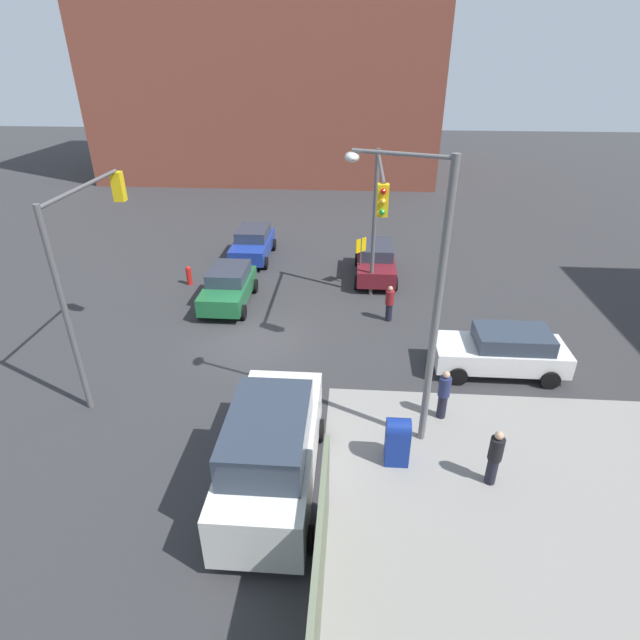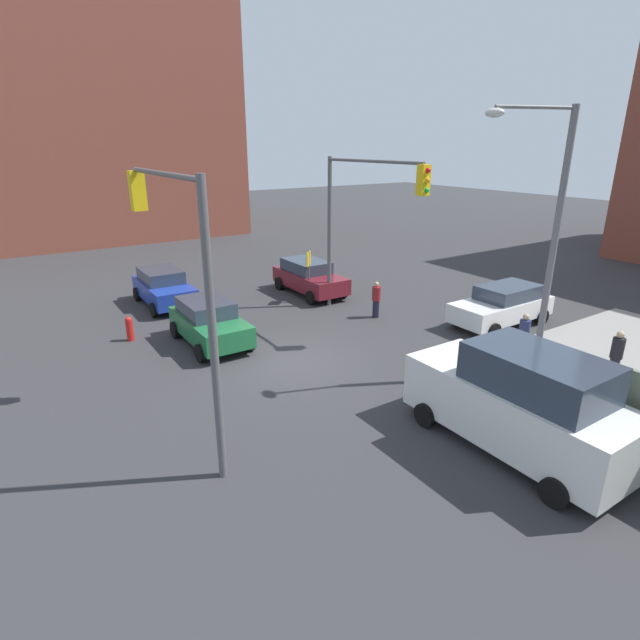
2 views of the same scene
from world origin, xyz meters
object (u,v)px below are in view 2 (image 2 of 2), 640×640
object	(u,v)px
traffic_signal_se_corner	(177,258)
hatchback_blue	(163,287)
fire_hydrant	(130,328)
van_white_delivery	(520,402)
coupe_maroon	(309,277)
coupe_green	(209,322)
pedestrian_crossing	(523,336)
pedestrian_waiting	(616,356)
pedestrian_walking_north	(376,299)
coupe_white	(503,305)
street_lamp_corner	(546,229)
traffic_signal_nw_corner	(362,207)
mailbox_blue	(551,371)

from	to	relation	value
traffic_signal_se_corner	hatchback_blue	distance (m)	12.21
fire_hydrant	van_white_delivery	size ratio (longest dim) A/B	0.17
traffic_signal_se_corner	coupe_maroon	size ratio (longest dim) A/B	1.49
coupe_green	coupe_maroon	bearing A→B (deg)	118.30
fire_hydrant	pedestrian_crossing	world-z (taller)	pedestrian_crossing
traffic_signal_se_corner	van_white_delivery	distance (m)	8.58
pedestrian_waiting	pedestrian_walking_north	xyz separation A→B (m)	(-8.80, -2.20, -0.08)
fire_hydrant	coupe_green	size ratio (longest dim) A/B	0.24
pedestrian_crossing	pedestrian_walking_north	distance (m)	6.34
coupe_green	coupe_white	distance (m)	11.64
street_lamp_corner	traffic_signal_se_corner	bearing A→B (deg)	-103.90
traffic_signal_se_corner	fire_hydrant	xyz separation A→B (m)	(-7.61, 0.30, -4.12)
traffic_signal_nw_corner	pedestrian_waiting	world-z (taller)	traffic_signal_nw_corner
traffic_signal_nw_corner	pedestrian_crossing	size ratio (longest dim) A/B	3.89
van_white_delivery	coupe_white	bearing A→B (deg)	129.65
traffic_signal_nw_corner	pedestrian_waiting	distance (m)	10.22
mailbox_blue	pedestrian_crossing	xyz separation A→B (m)	(-2.00, 1.50, 0.10)
fire_hydrant	pedestrian_waiting	bearing A→B (deg)	44.51
traffic_signal_nw_corner	coupe_white	bearing A→B (deg)	49.43
pedestrian_crossing	van_white_delivery	bearing A→B (deg)	-114.00
traffic_signal_nw_corner	hatchback_blue	size ratio (longest dim) A/B	1.58
traffic_signal_nw_corner	coupe_maroon	bearing A→B (deg)	176.76
traffic_signal_se_corner	hatchback_blue	world-z (taller)	traffic_signal_se_corner
pedestrian_walking_north	traffic_signal_se_corner	bearing A→B (deg)	136.93
traffic_signal_nw_corner	street_lamp_corner	size ratio (longest dim) A/B	0.81
street_lamp_corner	pedestrian_waiting	world-z (taller)	street_lamp_corner
traffic_signal_nw_corner	hatchback_blue	bearing A→B (deg)	-135.72
mailbox_blue	coupe_green	size ratio (longest dim) A/B	0.36
street_lamp_corner	pedestrian_walking_north	size ratio (longest dim) A/B	5.14
coupe_maroon	pedestrian_walking_north	distance (m)	4.63
traffic_signal_nw_corner	pedestrian_crossing	world-z (taller)	traffic_signal_nw_corner
traffic_signal_nw_corner	mailbox_blue	size ratio (longest dim) A/B	4.55
mailbox_blue	pedestrian_waiting	size ratio (longest dim) A/B	0.84
street_lamp_corner	mailbox_blue	xyz separation A→B (m)	(1.12, -0.45, -3.94)
traffic_signal_nw_corner	street_lamp_corner	bearing A→B (deg)	7.42
street_lamp_corner	coupe_green	world-z (taller)	street_lamp_corner
pedestrian_waiting	mailbox_blue	bearing A→B (deg)	-99.44
traffic_signal_se_corner	pedestrian_crossing	size ratio (longest dim) A/B	3.89
pedestrian_crossing	traffic_signal_se_corner	bearing A→B (deg)	-156.47
mailbox_blue	pedestrian_walking_north	xyz separation A→B (m)	(-8.20, 0.20, 0.04)
coupe_green	pedestrian_walking_north	world-z (taller)	coupe_green
traffic_signal_se_corner	pedestrian_walking_north	bearing A→B (deg)	115.43
traffic_signal_nw_corner	hatchback_blue	distance (m)	9.77
fire_hydrant	coupe_green	bearing A→B (deg)	51.50
pedestrian_walking_north	traffic_signal_nw_corner	bearing A→B (deg)	92.49
traffic_signal_nw_corner	pedestrian_walking_north	size ratio (longest dim) A/B	4.18
fire_hydrant	coupe_white	xyz separation A→B (m)	(6.52, 13.09, 0.36)
coupe_white	mailbox_blue	bearing A→B (deg)	-39.77
coupe_green	pedestrian_waiting	xyz separation A→B (m)	(9.89, 9.19, 0.04)
coupe_maroon	pedestrian_crossing	distance (m)	10.95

